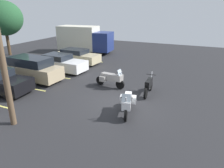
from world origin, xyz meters
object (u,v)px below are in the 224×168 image
object	(u,v)px
car_champagne	(77,56)
motorcycle_touring	(127,102)
car_tan	(32,69)
car_white	(59,63)
box_truck	(84,39)
motorcycle_second	(149,86)
motorcycle_third	(111,78)

from	to	relation	value
car_champagne	motorcycle_touring	bearing A→B (deg)	-133.51
car_tan	car_white	xyz separation A→B (m)	(2.94, -0.27, -0.20)
car_white	box_truck	distance (m)	8.00
box_truck	motorcycle_second	bearing A→B (deg)	-132.19
motorcycle_touring	car_white	xyz separation A→B (m)	(5.06, 8.27, 0.05)
motorcycle_second	car_champagne	xyz separation A→B (m)	(4.89, 8.70, 0.11)
car_tan	box_truck	xyz separation A→B (m)	(10.61, 1.81, 0.75)
motorcycle_third	car_champagne	xyz separation A→B (m)	(4.69, 5.94, 0.05)
car_tan	car_champagne	bearing A→B (deg)	-1.65
motorcycle_touring	car_tan	bearing A→B (deg)	76.03
motorcycle_touring	car_champagne	bearing A→B (deg)	46.49
motorcycle_second	car_white	world-z (taller)	car_white
motorcycle_touring	car_tan	size ratio (longest dim) A/B	0.49
motorcycle_third	box_truck	size ratio (longest dim) A/B	0.34
motorcycle_touring	car_white	world-z (taller)	car_white
motorcycle_third	car_tan	size ratio (longest dim) A/B	0.49
motorcycle_second	motorcycle_third	distance (m)	2.77
motorcycle_touring	motorcycle_third	size ratio (longest dim) A/B	1.00
motorcycle_third	car_tan	xyz separation A→B (m)	(-1.13, 6.11, 0.25)
car_tan	car_champagne	xyz separation A→B (m)	(5.82, -0.17, -0.21)
motorcycle_second	car_tan	size ratio (longest dim) A/B	0.46
motorcycle_touring	car_champagne	size ratio (longest dim) A/B	0.48
motorcycle_second	box_truck	bearing A→B (deg)	47.81
car_champagne	box_truck	world-z (taller)	box_truck
motorcycle_third	car_champagne	distance (m)	7.57
motorcycle_touring	car_tan	xyz separation A→B (m)	(2.13, 8.54, 0.25)
motorcycle_third	motorcycle_second	bearing A→B (deg)	-94.11
car_white	car_tan	bearing A→B (deg)	174.69
motorcycle_second	car_white	distance (m)	8.83
car_white	box_truck	bearing A→B (deg)	15.16
motorcycle_second	car_champagne	world-z (taller)	car_champagne
motorcycle_second	car_white	xyz separation A→B (m)	(2.00, 8.60, 0.12)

